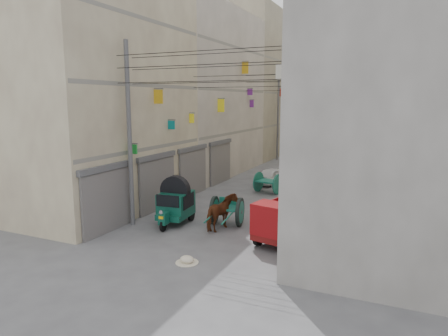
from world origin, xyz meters
The scene contains 18 objects.
ground centered at (0.00, 0.00, 0.00)m, with size 140.00×140.00×0.00m, color #4D4D50.
building_row_left centered at (-8.00, 34.13, 6.46)m, with size 8.00×62.00×14.00m.
building_row_right centered at (8.00, 34.13, 6.46)m, with size 8.00×62.00×14.00m.
end_cap_building centered at (0.00, 66.00, 6.50)m, with size 22.00×10.00×13.00m, color tan.
shutters_left centered at (-3.92, 10.38, 1.49)m, with size 0.18×14.40×2.88m.
signboards centered at (-0.01, 21.66, 3.43)m, with size 8.22×40.52×5.67m.
ac_units centered at (3.65, 7.67, 7.43)m, with size 0.70×6.55×3.35m.
utility_poles centered at (0.00, 17.00, 4.00)m, with size 7.40×22.20×8.00m.
overhead_cables centered at (0.00, 14.40, 6.77)m, with size 7.40×22.52×1.12m.
auto_rickshaw centered at (-1.94, 6.96, 0.98)m, with size 1.50×2.42×1.67m.
tonga_cart centered at (0.26, 7.71, 0.66)m, with size 1.50×2.94×1.27m.
mini_truck centered at (3.13, 6.39, 0.84)m, with size 1.97×3.31×1.74m.
second_cart centered at (-0.05, 14.46, 0.65)m, with size 1.58×1.45×1.22m.
feed_sack centered at (0.73, 3.27, 0.12)m, with size 0.50×0.40×0.25m, color beige.
horse centered at (0.34, 7.00, 0.75)m, with size 0.81×1.77×1.50m, color brown.
distant_car_white centered at (-0.46, 17.19, 0.55)m, with size 1.30×3.24×1.10m, color white.
distant_car_grey centered at (0.79, 35.16, 0.64)m, with size 1.34×3.86×1.27m, color #575C59.
distant_car_green centered at (-1.19, 36.47, 0.65)m, with size 1.82×4.47×1.30m, color #206050.
Camera 1 is at (7.24, -7.98, 5.48)m, focal length 32.00 mm.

